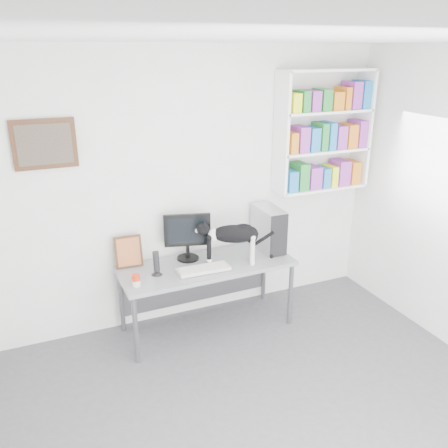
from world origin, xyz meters
The scene contains 11 objects.
room centered at (0.00, 0.00, 1.35)m, with size 4.01×4.01×2.70m.
bookshelf centered at (1.40, 1.85, 1.85)m, with size 1.03×0.28×1.24m, color white.
wall_art centered at (-1.30, 1.97, 1.90)m, with size 0.52×0.04×0.42m, color #4C2918.
desk centered at (0.01, 1.63, 0.35)m, with size 1.68×0.65×0.70m, color gray.
monitor centered at (-0.12, 1.81, 0.94)m, with size 0.45×0.22×0.48m, color black.
keyboard centered at (-0.07, 1.50, 0.72)m, with size 0.49×0.19×0.04m, color beige.
pc_tower centered at (0.72, 1.72, 0.92)m, with size 0.20×0.45×0.45m, color #BABBBF.
speaker centered at (-0.50, 1.59, 0.82)m, with size 0.10×0.10×0.24m, color black.
leaning_print centered at (-0.69, 1.87, 0.86)m, with size 0.26×0.10×0.32m, color #4C2918.
soup_can centered at (-0.72, 1.45, 0.75)m, with size 0.07×0.07×0.11m, color red.
cat centered at (0.24, 1.55, 0.91)m, with size 0.67×0.18×0.41m, color black, non-canonical shape.
Camera 1 is at (-1.48, -2.24, 2.66)m, focal length 38.00 mm.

